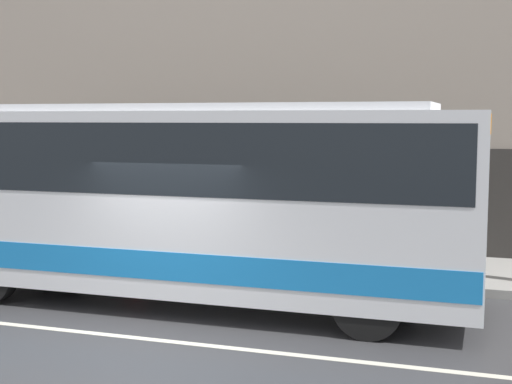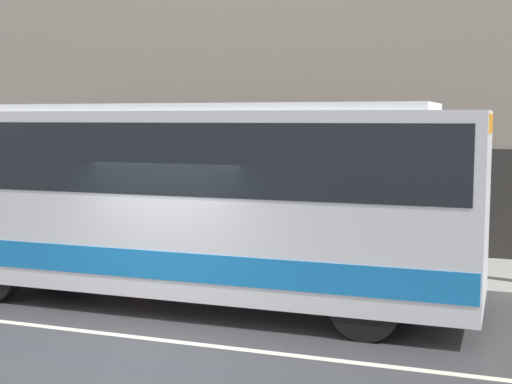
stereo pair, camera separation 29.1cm
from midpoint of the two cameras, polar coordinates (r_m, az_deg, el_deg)
ground_plane at (r=10.71m, az=-9.91°, el=-11.48°), size 60.00×60.00×0.00m
sidewalk at (r=15.65m, az=-0.24°, el=-5.50°), size 60.00×3.12×0.17m
building_facade at (r=17.05m, az=1.60°, el=11.63°), size 60.00×0.35×10.11m
lane_stripe at (r=10.71m, az=-9.91°, el=-11.46°), size 54.00×0.14×0.01m
transit_bus at (r=12.38m, az=-7.83°, el=0.02°), size 10.57×2.48×3.42m
pedestrian_waiting at (r=17.43m, az=-10.37°, el=-1.77°), size 0.36×0.36×1.55m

